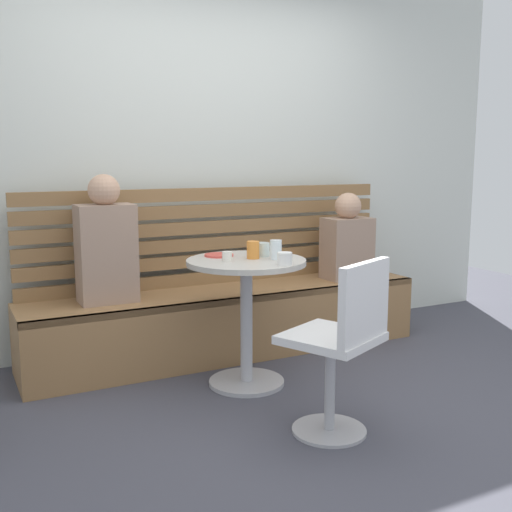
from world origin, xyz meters
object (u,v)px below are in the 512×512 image
person_child_left (347,241)px  cup_glass_short (263,249)px  cup_ceramic_white (285,259)px  plate_small (219,255)px  person_adult (106,245)px  cup_tumbler_orange (253,250)px  cup_water_clear (276,250)px  booth_bench (229,321)px  cafe_table (246,297)px  white_chair (343,341)px  cup_espresso_small (227,256)px

person_child_left → cup_glass_short: person_child_left is taller
cup_ceramic_white → plate_small: bearing=113.3°
person_adult → cup_tumbler_orange: 0.91m
person_adult → person_child_left: bearing=-2.1°
cup_water_clear → booth_bench: bearing=90.4°
cup_ceramic_white → cup_tumbler_orange: bearing=100.8°
person_adult → plate_small: bearing=-36.9°
cafe_table → person_child_left: 1.21m
white_chair → cup_tumbler_orange: 0.88m
plate_small → cup_glass_short: bearing=-27.8°
plate_small → booth_bench: bearing=58.2°
booth_bench → person_adult: size_ratio=3.49×
cup_water_clear → cup_tumbler_orange: bearing=144.4°
person_child_left → cup_glass_short: size_ratio=7.77×
person_adult → cup_espresso_small: bearing=-48.8°
cafe_table → cup_espresso_small: cup_espresso_small is taller
white_chair → cup_espresso_small: 0.88m
cafe_table → person_adult: size_ratio=0.96×
person_child_left → plate_small: bearing=-163.1°
person_child_left → cup_tumbler_orange: (-1.03, -0.52, 0.08)m
cup_water_clear → plate_small: bearing=135.1°
cup_espresso_small → cup_ceramic_white: cup_ceramic_white is taller
cup_water_clear → cup_ceramic_white: bearing=-106.5°
booth_bench → cup_tumbler_orange: bearing=-100.6°
person_adult → cup_tumbler_orange: (0.70, -0.59, 0.00)m
cup_espresso_small → cup_ceramic_white: 0.34m
cup_ceramic_white → cup_tumbler_orange: (-0.05, 0.27, 0.02)m
cup_ceramic_white → cafe_table: bearing=110.0°
cafe_table → person_child_left: size_ratio=1.19×
person_child_left → cup_ceramic_white: bearing=-141.0°
cup_tumbler_orange → plate_small: cup_tumbler_orange is taller
person_child_left → cafe_table: bearing=-153.9°
white_chair → cup_glass_short: size_ratio=10.63×
plate_small → cup_water_clear: bearing=-44.9°
white_chair → cup_water_clear: same height
cup_water_clear → cup_ceramic_white: cup_water_clear is taller
cafe_table → cup_tumbler_orange: (0.05, 0.00, 0.27)m
white_chair → cup_glass_short: 0.92m
cafe_table → cup_ceramic_white: 0.38m
cup_espresso_small → cup_tumbler_orange: 0.17m
cup_espresso_small → plate_small: (0.03, 0.18, -0.02)m
white_chair → cup_tumbler_orange: white_chair is taller
cup_espresso_small → cup_water_clear: 0.29m
booth_bench → plate_small: 0.70m
cup_glass_short → cup_tumbler_orange: (-0.09, -0.05, 0.01)m
cup_glass_short → white_chair: bearing=-92.3°
cafe_table → cup_glass_short: size_ratio=9.25×
cup_espresso_small → plate_small: size_ratio=0.33×
person_child_left → cup_tumbler_orange: bearing=-153.1°
cafe_table → cup_tumbler_orange: cup_tumbler_orange is taller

